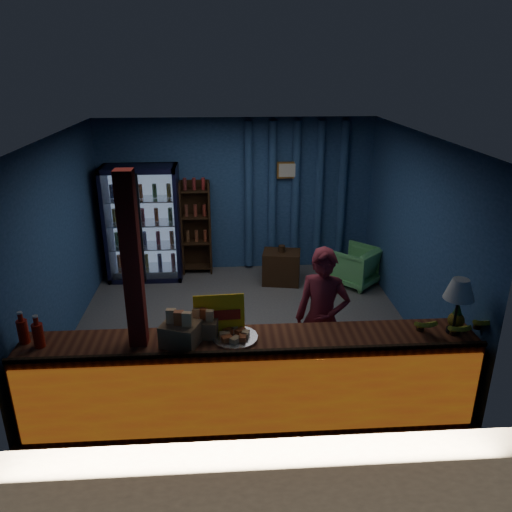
{
  "coord_description": "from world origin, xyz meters",
  "views": [
    {
      "loc": [
        -0.22,
        -6.06,
        3.43
      ],
      "look_at": [
        0.17,
        -0.2,
        1.14
      ],
      "focal_mm": 35.0,
      "sensor_mm": 36.0,
      "label": 1
    }
  ],
  "objects_px": {
    "green_chair": "(355,266)",
    "pastry_tray": "(235,336)",
    "table_lamp": "(459,291)",
    "shopkeeper": "(322,319)"
  },
  "relations": [
    {
      "from": "table_lamp",
      "to": "green_chair",
      "type": "bearing_deg",
      "value": 91.64
    },
    {
      "from": "green_chair",
      "to": "pastry_tray",
      "type": "distance_m",
      "value": 3.88
    },
    {
      "from": "pastry_tray",
      "to": "table_lamp",
      "type": "bearing_deg",
      "value": -0.71
    },
    {
      "from": "table_lamp",
      "to": "shopkeeper",
      "type": "bearing_deg",
      "value": 152.56
    },
    {
      "from": "pastry_tray",
      "to": "table_lamp",
      "type": "xyz_separation_m",
      "value": [
        2.14,
        -0.03,
        0.42
      ]
    },
    {
      "from": "green_chair",
      "to": "pastry_tray",
      "type": "bearing_deg",
      "value": 13.7
    },
    {
      "from": "shopkeeper",
      "to": "table_lamp",
      "type": "xyz_separation_m",
      "value": [
        1.18,
        -0.61,
        0.59
      ]
    },
    {
      "from": "shopkeeper",
      "to": "pastry_tray",
      "type": "height_order",
      "value": "shopkeeper"
    },
    {
      "from": "green_chair",
      "to": "table_lamp",
      "type": "distance_m",
      "value": 3.43
    },
    {
      "from": "pastry_tray",
      "to": "table_lamp",
      "type": "relative_size",
      "value": 0.78
    }
  ]
}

